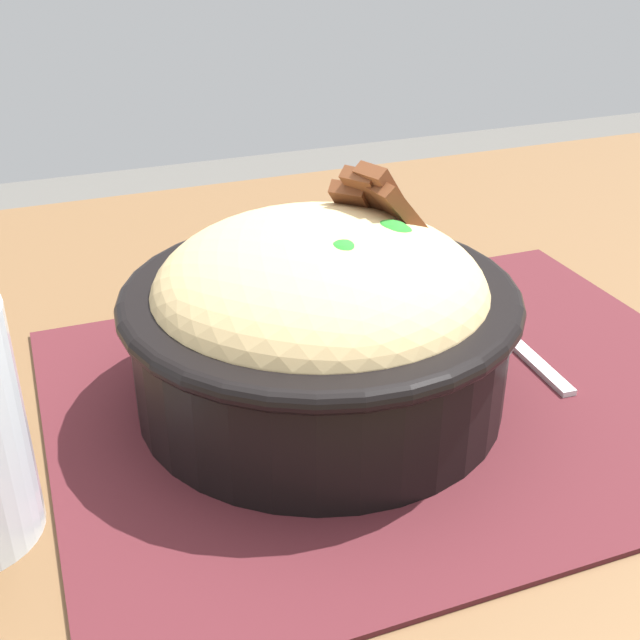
% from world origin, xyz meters
% --- Properties ---
extents(table, '(1.13, 0.86, 0.77)m').
position_xyz_m(table, '(0.00, 0.00, 0.69)').
color(table, brown).
rests_on(table, ground_plane).
extents(placemat, '(0.40, 0.31, 0.00)m').
position_xyz_m(placemat, '(0.03, 0.01, 0.77)').
color(placemat, '#47191E').
rests_on(placemat, table).
extents(bowl, '(0.26, 0.26, 0.13)m').
position_xyz_m(bowl, '(-0.01, 0.03, 0.82)').
color(bowl, black).
rests_on(bowl, placemat).
extents(fork, '(0.02, 0.13, 0.00)m').
position_xyz_m(fork, '(0.13, 0.04, 0.77)').
color(fork, silver).
rests_on(fork, placemat).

